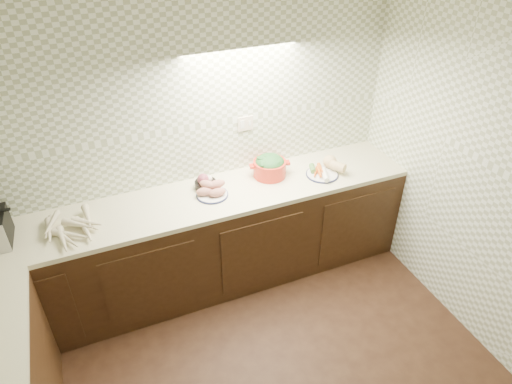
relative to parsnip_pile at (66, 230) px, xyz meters
name	(u,v)px	position (x,y,z in m)	size (l,w,h in m)	color
room	(278,247)	(0.94, -1.44, 0.69)	(3.60, 3.60, 2.60)	black
counter	(133,347)	(0.25, -0.76, -0.49)	(3.60, 3.60, 0.90)	black
parsnip_pile	(66,230)	(0.00, 0.00, 0.00)	(0.44, 0.40, 0.08)	beige
sweet_potato_plate	(212,190)	(1.09, 0.07, 0.01)	(0.26, 0.25, 0.12)	#161A3D
onion_bowl	(205,183)	(1.07, 0.18, 0.01)	(0.17, 0.17, 0.13)	black
dutch_oven	(270,166)	(1.62, 0.16, 0.06)	(0.34, 0.32, 0.19)	red
veg_plate	(325,167)	(2.08, 0.03, 0.01)	(0.35, 0.35, 0.13)	#161A3D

